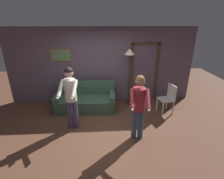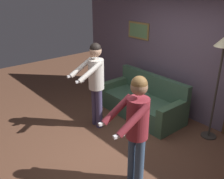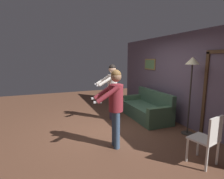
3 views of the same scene
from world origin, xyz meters
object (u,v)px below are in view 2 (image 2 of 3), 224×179
(torchiere_lamp, at_px, (223,54))
(person_standing_left, at_px, (95,78))
(couch, at_px, (142,103))
(person_standing_right, at_px, (136,124))

(torchiere_lamp, xyz_separation_m, person_standing_left, (-1.72, -1.39, -0.57))
(couch, xyz_separation_m, person_standing_left, (-0.27, -1.08, 0.77))
(person_standing_left, xyz_separation_m, person_standing_right, (1.66, -0.58, -0.04))
(couch, bearing_deg, person_standing_left, -104.03)
(torchiere_lamp, height_order, person_standing_right, torchiere_lamp)
(couch, distance_m, person_standing_left, 1.35)
(couch, distance_m, person_standing_right, 2.28)
(torchiere_lamp, relative_size, person_standing_right, 1.16)
(couch, relative_size, torchiere_lamp, 1.00)
(torchiere_lamp, relative_size, person_standing_left, 1.12)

